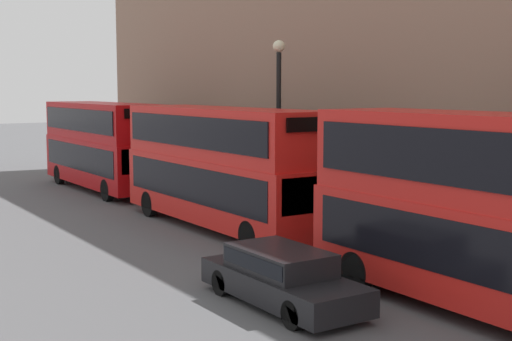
{
  "coord_description": "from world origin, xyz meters",
  "views": [
    {
      "loc": [
        -11.14,
        -3.45,
        5.06
      ],
      "look_at": [
        0.48,
        14.4,
        2.58
      ],
      "focal_mm": 50.0,
      "sensor_mm": 36.0,
      "label": 1
    }
  ],
  "objects_px": {
    "bus_second_in_queue": "(221,163)",
    "car_hatchback": "(282,275)",
    "bus_leading": "(508,209)",
    "bus_third_in_queue": "(103,142)"
  },
  "relations": [
    {
      "from": "bus_leading",
      "to": "car_hatchback",
      "type": "height_order",
      "value": "bus_leading"
    },
    {
      "from": "bus_third_in_queue",
      "to": "car_hatchback",
      "type": "distance_m",
      "value": 20.55
    },
    {
      "from": "bus_third_in_queue",
      "to": "bus_leading",
      "type": "bearing_deg",
      "value": -90.0
    },
    {
      "from": "bus_leading",
      "to": "bus_second_in_queue",
      "type": "distance_m",
      "value": 12.17
    },
    {
      "from": "bus_second_in_queue",
      "to": "car_hatchback",
      "type": "height_order",
      "value": "bus_second_in_queue"
    },
    {
      "from": "bus_leading",
      "to": "car_hatchback",
      "type": "distance_m",
      "value": 5.24
    },
    {
      "from": "bus_third_in_queue",
      "to": "car_hatchback",
      "type": "bearing_deg",
      "value": -99.55
    },
    {
      "from": "bus_third_in_queue",
      "to": "bus_second_in_queue",
      "type": "bearing_deg",
      "value": -90.0
    },
    {
      "from": "bus_leading",
      "to": "car_hatchback",
      "type": "xyz_separation_m",
      "value": [
        -3.4,
        3.57,
        -1.76
      ]
    },
    {
      "from": "bus_second_in_queue",
      "to": "bus_third_in_queue",
      "type": "xyz_separation_m",
      "value": [
        0.0,
        11.6,
        -0.02
      ]
    }
  ]
}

